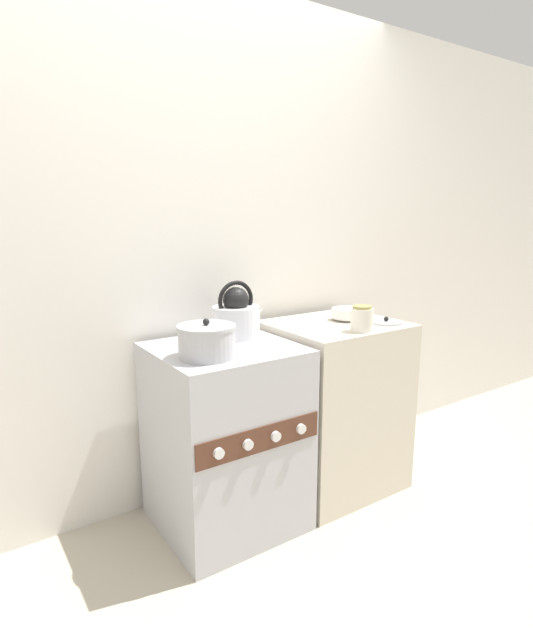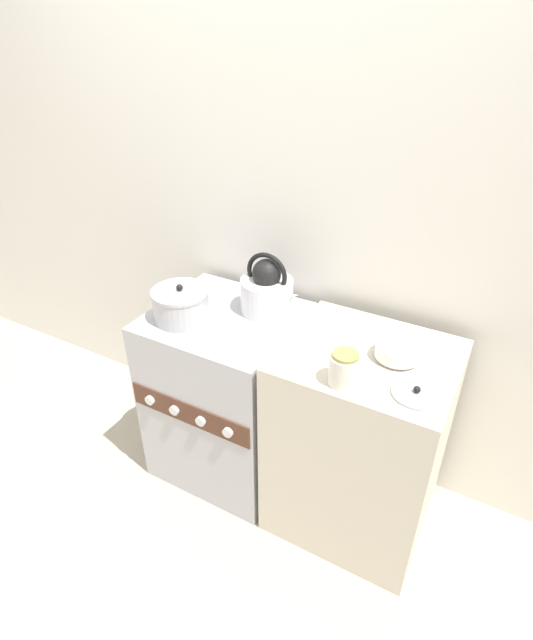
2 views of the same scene
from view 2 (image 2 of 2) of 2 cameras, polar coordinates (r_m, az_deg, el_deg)
The scene contains 9 objects.
ground_plane at distance 2.54m, azimuth -7.79°, elevation -19.49°, with size 12.00×12.00×0.00m, color #B2A893.
wall_back at distance 2.26m, azimuth -0.19°, elevation 13.18°, with size 7.00×0.06×2.50m.
stove at distance 2.40m, azimuth -4.44°, elevation -8.33°, with size 0.62×0.61×0.86m.
counter at distance 2.18m, azimuth 10.43°, elevation -13.46°, with size 0.64×0.56×0.89m.
kettle at distance 2.12m, azimuth 0.09°, elevation 3.45°, with size 0.28×0.23×0.27m.
cooking_pot at distance 2.11m, azimuth -9.72°, elevation 1.74°, with size 0.24×0.24×0.16m.
enamel_bowl at distance 1.87m, azimuth 14.79°, elevation -3.41°, with size 0.16×0.16×0.06m.
storage_jar at distance 1.70m, azimuth 8.88°, elevation -5.56°, with size 0.11×0.11×0.12m.
loose_pot_lid at distance 1.74m, azimuth 16.75°, elevation -8.02°, with size 0.17×0.17×0.03m.
Camera 2 is at (1.04, -1.21, 1.98)m, focal length 28.00 mm.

